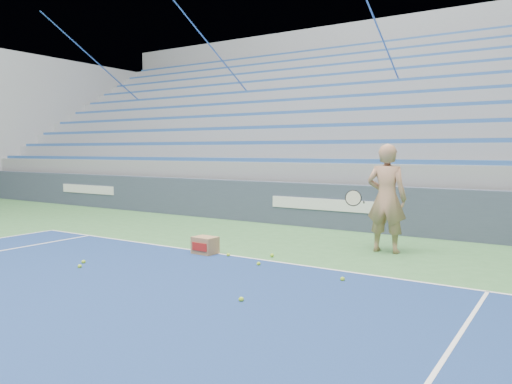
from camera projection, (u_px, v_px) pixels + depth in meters
sponsor_barrier at (332, 206)px, 12.29m from camera, size 30.00×0.32×1.10m
bleachers at (402, 138)px, 16.93m from camera, size 31.00×9.15×7.30m
tennis_player at (386, 198)px, 9.37m from camera, size 0.99×0.88×2.05m
ball_box at (205, 245)px, 9.26m from camera, size 0.45×0.36×0.33m
tennis_ball_0 at (241, 299)px, 6.34m from camera, size 0.07×0.07×0.07m
tennis_ball_1 at (272, 255)px, 9.00m from camera, size 0.07×0.07×0.07m
tennis_ball_2 at (80, 266)px, 8.14m from camera, size 0.07×0.07×0.07m
tennis_ball_3 at (84, 262)px, 8.47m from camera, size 0.07×0.07×0.07m
tennis_ball_4 at (259, 264)px, 8.32m from camera, size 0.07×0.07×0.07m
tennis_ball_5 at (216, 245)px, 10.01m from camera, size 0.07×0.07×0.07m
tennis_ball_6 at (343, 279)px, 7.34m from camera, size 0.07×0.07×0.07m
tennis_ball_7 at (228, 255)px, 9.03m from camera, size 0.07×0.07×0.07m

